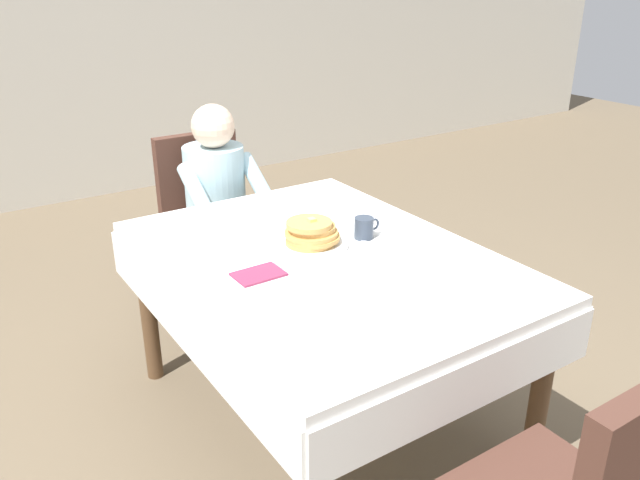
{
  "coord_description": "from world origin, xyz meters",
  "views": [
    {
      "loc": [
        -1.2,
        -1.8,
        1.73
      ],
      "look_at": [
        0.0,
        0.03,
        0.79
      ],
      "focal_mm": 36.25,
      "sensor_mm": 36.0,
      "label": 1
    }
  ],
  "objects_px": {
    "diner_person": "(219,195)",
    "cup_coffee": "(364,228)",
    "chair_diner": "(208,212)",
    "fork_left_of_plate": "(271,259)",
    "knife_right_of_plate": "(355,237)",
    "plate_breakfast": "(312,244)",
    "dining_table_main": "(323,277)",
    "breakfast_stack": "(311,232)",
    "syrup_pitcher": "(245,242)",
    "spoon_near_edge": "(360,277)"
  },
  "relations": [
    {
      "from": "diner_person",
      "to": "fork_left_of_plate",
      "type": "xyz_separation_m",
      "value": [
        -0.23,
        -0.94,
        0.07
      ]
    },
    {
      "from": "dining_table_main",
      "to": "cup_coffee",
      "type": "relative_size",
      "value": 13.49
    },
    {
      "from": "chair_diner",
      "to": "diner_person",
      "type": "distance_m",
      "value": 0.21
    },
    {
      "from": "breakfast_stack",
      "to": "syrup_pitcher",
      "type": "height_order",
      "value": "breakfast_stack"
    },
    {
      "from": "breakfast_stack",
      "to": "cup_coffee",
      "type": "relative_size",
      "value": 1.85
    },
    {
      "from": "syrup_pitcher",
      "to": "knife_right_of_plate",
      "type": "relative_size",
      "value": 0.4
    },
    {
      "from": "plate_breakfast",
      "to": "spoon_near_edge",
      "type": "height_order",
      "value": "plate_breakfast"
    },
    {
      "from": "chair_diner",
      "to": "breakfast_stack",
      "type": "height_order",
      "value": "chair_diner"
    },
    {
      "from": "plate_breakfast",
      "to": "chair_diner",
      "type": "bearing_deg",
      "value": 87.73
    },
    {
      "from": "plate_breakfast",
      "to": "syrup_pitcher",
      "type": "bearing_deg",
      "value": 156.01
    },
    {
      "from": "cup_coffee",
      "to": "syrup_pitcher",
      "type": "relative_size",
      "value": 1.41
    },
    {
      "from": "cup_coffee",
      "to": "plate_breakfast",
      "type": "bearing_deg",
      "value": 168.43
    },
    {
      "from": "syrup_pitcher",
      "to": "spoon_near_edge",
      "type": "bearing_deg",
      "value": -61.69
    },
    {
      "from": "dining_table_main",
      "to": "knife_right_of_plate",
      "type": "distance_m",
      "value": 0.23
    },
    {
      "from": "chair_diner",
      "to": "spoon_near_edge",
      "type": "height_order",
      "value": "chair_diner"
    },
    {
      "from": "spoon_near_edge",
      "to": "chair_diner",
      "type": "bearing_deg",
      "value": 87.36
    },
    {
      "from": "fork_left_of_plate",
      "to": "plate_breakfast",
      "type": "bearing_deg",
      "value": -84.98
    },
    {
      "from": "knife_right_of_plate",
      "to": "plate_breakfast",
      "type": "bearing_deg",
      "value": 82.71
    },
    {
      "from": "knife_right_of_plate",
      "to": "cup_coffee",
      "type": "bearing_deg",
      "value": -134.23
    },
    {
      "from": "dining_table_main",
      "to": "fork_left_of_plate",
      "type": "relative_size",
      "value": 8.47
    },
    {
      "from": "chair_diner",
      "to": "knife_right_of_plate",
      "type": "distance_m",
      "value": 1.13
    },
    {
      "from": "dining_table_main",
      "to": "breakfast_stack",
      "type": "distance_m",
      "value": 0.17
    },
    {
      "from": "cup_coffee",
      "to": "syrup_pitcher",
      "type": "distance_m",
      "value": 0.47
    },
    {
      "from": "plate_breakfast",
      "to": "knife_right_of_plate",
      "type": "height_order",
      "value": "plate_breakfast"
    },
    {
      "from": "plate_breakfast",
      "to": "fork_left_of_plate",
      "type": "distance_m",
      "value": 0.19
    },
    {
      "from": "fork_left_of_plate",
      "to": "knife_right_of_plate",
      "type": "relative_size",
      "value": 0.9
    },
    {
      "from": "spoon_near_edge",
      "to": "syrup_pitcher",
      "type": "bearing_deg",
      "value": 117.63
    },
    {
      "from": "chair_diner",
      "to": "cup_coffee",
      "type": "relative_size",
      "value": 8.23
    },
    {
      "from": "plate_breakfast",
      "to": "knife_right_of_plate",
      "type": "xyz_separation_m",
      "value": [
        0.19,
        -0.02,
        -0.01
      ]
    },
    {
      "from": "plate_breakfast",
      "to": "fork_left_of_plate",
      "type": "relative_size",
      "value": 1.56
    },
    {
      "from": "fork_left_of_plate",
      "to": "spoon_near_edge",
      "type": "relative_size",
      "value": 1.2
    },
    {
      "from": "diner_person",
      "to": "knife_right_of_plate",
      "type": "relative_size",
      "value": 5.6
    },
    {
      "from": "dining_table_main",
      "to": "chair_diner",
      "type": "xyz_separation_m",
      "value": [
        0.05,
        1.17,
        -0.12
      ]
    },
    {
      "from": "chair_diner",
      "to": "plate_breakfast",
      "type": "bearing_deg",
      "value": 87.73
    },
    {
      "from": "dining_table_main",
      "to": "fork_left_of_plate",
      "type": "distance_m",
      "value": 0.21
    },
    {
      "from": "dining_table_main",
      "to": "knife_right_of_plate",
      "type": "relative_size",
      "value": 7.62
    },
    {
      "from": "chair_diner",
      "to": "fork_left_of_plate",
      "type": "distance_m",
      "value": 1.14
    },
    {
      "from": "knife_right_of_plate",
      "to": "breakfast_stack",
      "type": "bearing_deg",
      "value": 82.28
    },
    {
      "from": "dining_table_main",
      "to": "fork_left_of_plate",
      "type": "xyz_separation_m",
      "value": [
        -0.18,
        0.07,
        0.09
      ]
    },
    {
      "from": "breakfast_stack",
      "to": "syrup_pitcher",
      "type": "bearing_deg",
      "value": 156.3
    },
    {
      "from": "plate_breakfast",
      "to": "breakfast_stack",
      "type": "relative_size",
      "value": 1.34
    },
    {
      "from": "diner_person",
      "to": "fork_left_of_plate",
      "type": "relative_size",
      "value": 6.22
    },
    {
      "from": "knife_right_of_plate",
      "to": "fork_left_of_plate",
      "type": "bearing_deg",
      "value": 88.72
    },
    {
      "from": "diner_person",
      "to": "cup_coffee",
      "type": "bearing_deg",
      "value": 100.17
    },
    {
      "from": "spoon_near_edge",
      "to": "fork_left_of_plate",
      "type": "bearing_deg",
      "value": 121.55
    },
    {
      "from": "plate_breakfast",
      "to": "breakfast_stack",
      "type": "bearing_deg",
      "value": 98.64
    },
    {
      "from": "diner_person",
      "to": "knife_right_of_plate",
      "type": "xyz_separation_m",
      "value": [
        0.15,
        -0.94,
        0.07
      ]
    },
    {
      "from": "dining_table_main",
      "to": "diner_person",
      "type": "xyz_separation_m",
      "value": [
        0.05,
        1.01,
        0.02
      ]
    },
    {
      "from": "diner_person",
      "to": "cup_coffee",
      "type": "distance_m",
      "value": 0.99
    },
    {
      "from": "cup_coffee",
      "to": "fork_left_of_plate",
      "type": "xyz_separation_m",
      "value": [
        -0.41,
        0.02,
        -0.04
      ]
    }
  ]
}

